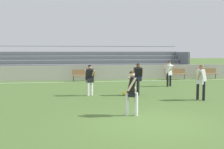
# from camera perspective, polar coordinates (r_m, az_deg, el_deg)

# --- Properties ---
(ground_plane) EXTENTS (160.00, 160.00, 0.00)m
(ground_plane) POSITION_cam_1_polar(r_m,az_deg,el_deg) (9.31, 8.02, -9.73)
(ground_plane) COLOR #4C6B30
(field_line_sideline) EXTENTS (44.00, 0.12, 0.01)m
(field_line_sideline) POSITION_cam_1_polar(r_m,az_deg,el_deg) (21.47, -2.05, -1.44)
(field_line_sideline) COLOR white
(field_line_sideline) RESTS_ON ground
(sideline_wall) EXTENTS (48.00, 0.16, 1.18)m
(sideline_wall) POSITION_cam_1_polar(r_m,az_deg,el_deg) (22.92, -2.54, 0.43)
(sideline_wall) COLOR #BCB7AD
(sideline_wall) RESTS_ON ground
(bleacher_stand) EXTENTS (19.66, 3.53, 2.85)m
(bleacher_stand) POSITION_cam_1_polar(r_m,az_deg,el_deg) (25.39, -6.62, 2.26)
(bleacher_stand) COLOR #B2B2B7
(bleacher_stand) RESTS_ON ground
(bench_far_left) EXTENTS (1.80, 0.40, 0.90)m
(bench_far_left) POSITION_cam_1_polar(r_m,az_deg,el_deg) (21.84, -5.87, 0.08)
(bench_far_left) COLOR #99754C
(bench_far_left) RESTS_ON ground
(bench_far_right) EXTENTS (1.80, 0.40, 0.90)m
(bench_far_right) POSITION_cam_1_polar(r_m,az_deg,el_deg) (23.54, 12.82, 0.32)
(bench_far_right) COLOR #99754C
(bench_far_right) RESTS_ON ground
(bench_near_wall_gap) EXTENTS (1.80, 0.40, 0.90)m
(bench_near_wall_gap) POSITION_cam_1_polar(r_m,az_deg,el_deg) (24.72, 18.80, 0.39)
(bench_near_wall_gap) COLOR #99754C
(bench_near_wall_gap) RESTS_ON ground
(player_dark_wide_left) EXTENTS (0.49, 0.45, 1.69)m
(player_dark_wide_left) POSITION_cam_1_polar(r_m,az_deg,el_deg) (14.71, 5.38, -0.37)
(player_dark_wide_left) COLOR black
(player_dark_wide_left) RESTS_ON ground
(player_dark_wide_right) EXTENTS (0.50, 0.67, 1.62)m
(player_dark_wide_right) POSITION_cam_1_polar(r_m,az_deg,el_deg) (14.60, -4.57, -0.60)
(player_dark_wide_right) COLOR white
(player_dark_wide_right) RESTS_ON ground
(player_white_pressing_high) EXTENTS (0.51, 0.77, 1.67)m
(player_white_pressing_high) POSITION_cam_1_polar(r_m,az_deg,el_deg) (18.79, 11.64, 0.62)
(player_white_pressing_high) COLOR black
(player_white_pressing_high) RESTS_ON ground
(player_dark_trailing_run) EXTENTS (0.44, 0.55, 1.63)m
(player_dark_trailing_run) POSITION_cam_1_polar(r_m,az_deg,el_deg) (10.04, 4.08, -3.04)
(player_dark_trailing_run) COLOR white
(player_dark_trailing_run) RESTS_ON ground
(player_white_on_ball) EXTENTS (0.58, 0.50, 1.69)m
(player_white_on_ball) POSITION_cam_1_polar(r_m,az_deg,el_deg) (13.87, 17.79, -0.89)
(player_white_on_ball) COLOR black
(player_white_on_ball) RESTS_ON ground
(soccer_ball) EXTENTS (0.22, 0.22, 0.22)m
(soccer_ball) POSITION_cam_1_polar(r_m,az_deg,el_deg) (14.73, 2.55, -3.88)
(soccer_ball) COLOR yellow
(soccer_ball) RESTS_ON ground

